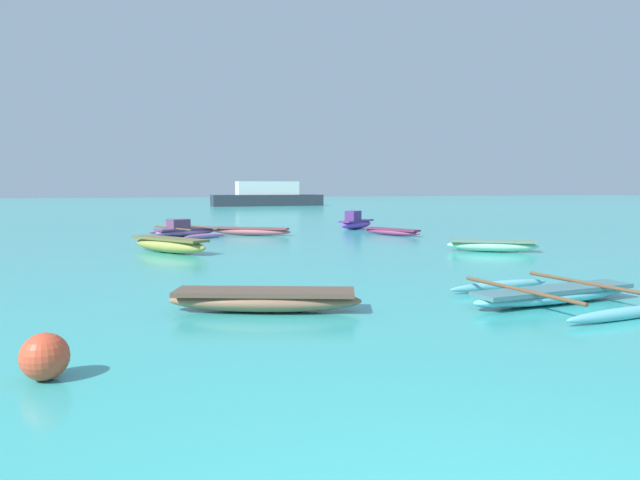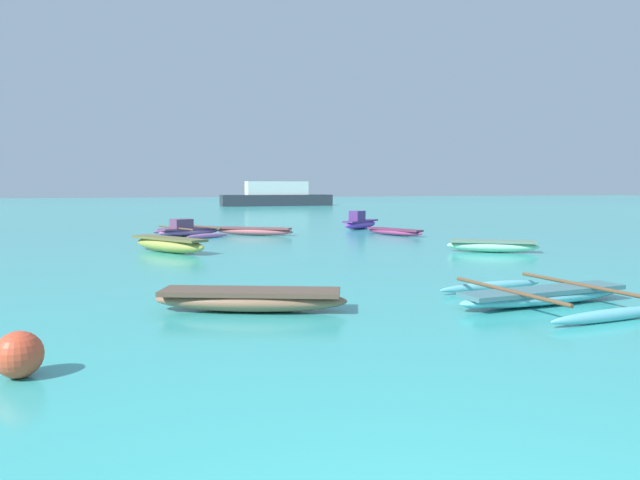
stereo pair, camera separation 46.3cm
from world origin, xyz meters
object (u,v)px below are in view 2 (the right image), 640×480
(moored_boat_1, at_px, (492,245))
(moored_boat_5, at_px, (255,231))
(moored_boat_3, at_px, (394,231))
(mooring_buoy_0, at_px, (19,355))
(moored_boat_0, at_px, (169,244))
(moored_boat_4, at_px, (544,296))
(moored_boat_6, at_px, (251,299))
(distant_ferry, at_px, (277,196))
(moored_boat_2, at_px, (360,223))
(moored_boat_7, at_px, (188,230))

(moored_boat_1, xyz_separation_m, moored_boat_5, (-6.15, 8.73, -0.02))
(moored_boat_3, relative_size, moored_boat_5, 0.91)
(mooring_buoy_0, bearing_deg, moored_boat_0, 80.08)
(moored_boat_4, bearing_deg, moored_boat_6, 163.35)
(moored_boat_0, distance_m, distant_ferry, 46.29)
(moored_boat_2, distance_m, moored_boat_4, 18.71)
(moored_boat_2, xyz_separation_m, moored_boat_3, (0.05, -4.02, -0.15))
(moored_boat_3, bearing_deg, moored_boat_4, -39.28)
(moored_boat_4, distance_m, moored_boat_6, 5.23)
(moored_boat_0, xyz_separation_m, moored_boat_5, (3.87, 5.66, -0.07))
(moored_boat_3, xyz_separation_m, moored_boat_4, (-3.65, -14.34, -0.01))
(moored_boat_5, bearing_deg, moored_boat_3, 14.99)
(moored_boat_3, bearing_deg, moored_boat_0, -93.44)
(distant_ferry, bearing_deg, moored_boat_4, -97.91)
(moored_boat_5, distance_m, mooring_buoy_0, 18.75)
(moored_boat_1, xyz_separation_m, moored_boat_6, (-9.08, -6.43, -0.01))
(moored_boat_6, xyz_separation_m, mooring_buoy_0, (-3.05, -2.61, 0.05))
(moored_boat_1, distance_m, moored_boat_3, 6.92)
(moored_boat_5, bearing_deg, moored_boat_0, -92.07)
(moored_boat_0, distance_m, moored_boat_4, 12.13)
(moored_boat_3, bearing_deg, moored_boat_7, -130.43)
(distant_ferry, bearing_deg, moored_boat_6, -103.34)
(moored_boat_5, xyz_separation_m, distant_ferry, (9.80, 38.56, 0.92))
(mooring_buoy_0, bearing_deg, moored_boat_2, 59.45)
(mooring_buoy_0, bearing_deg, distant_ferry, 74.34)
(moored_boat_1, height_order, distant_ferry, distant_ferry)
(moored_boat_1, distance_m, moored_boat_2, 10.93)
(moored_boat_5, bearing_deg, distant_ferry, 108.02)
(moored_boat_1, bearing_deg, distant_ferry, 116.21)
(moored_boat_0, xyz_separation_m, mooring_buoy_0, (-2.12, -12.10, -0.01))
(mooring_buoy_0, xyz_separation_m, distant_ferry, (15.79, 56.32, 0.86))
(moored_boat_4, height_order, distant_ferry, distant_ferry)
(moored_boat_7, bearing_deg, moored_boat_0, -123.18)
(distant_ferry, bearing_deg, mooring_buoy_0, -105.66)
(moored_boat_3, height_order, mooring_buoy_0, mooring_buoy_0)
(moored_boat_5, height_order, distant_ferry, distant_ferry)
(moored_boat_0, relative_size, moored_boat_3, 1.07)
(moored_boat_4, xyz_separation_m, distant_ferry, (7.60, 54.72, 0.96))
(moored_boat_1, bearing_deg, moored_boat_7, 164.56)
(moored_boat_7, xyz_separation_m, distant_ferry, (12.61, 37.99, 0.87))
(moored_boat_0, height_order, moored_boat_5, moored_boat_0)
(moored_boat_1, height_order, moored_boat_6, moored_boat_1)
(moored_boat_2, bearing_deg, moored_boat_4, -138.83)
(moored_boat_3, height_order, moored_boat_7, moored_boat_7)
(moored_boat_1, height_order, mooring_buoy_0, mooring_buoy_0)
(moored_boat_2, relative_size, moored_boat_7, 0.67)
(moored_boat_6, bearing_deg, moored_boat_1, 55.88)
(moored_boat_4, distance_m, distant_ferry, 55.25)
(moored_boat_5, distance_m, moored_boat_7, 2.87)
(distant_ferry, bearing_deg, moored_boat_2, -96.28)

